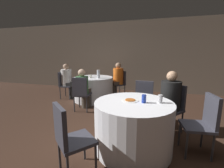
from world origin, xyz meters
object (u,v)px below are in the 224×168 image
(chair_near_southwest, at_px, (68,135))
(chair_far_west, at_px, (64,83))
(person_white_shirt, at_px, (68,81))
(soda_can_blue, at_px, (144,99))
(chair_near_north, at_px, (143,98))
(chair_near_east, at_px, (204,120))
(chair_near_northeast, at_px, (173,104))
(table_far, at_px, (93,89))
(table_near, at_px, (133,125))
(person_orange_shirt, at_px, (117,79))
(bottle_far, at_px, (98,74))
(person_black_shirt, at_px, (168,102))
(person_green_jacket, at_px, (83,89))
(pizza_plate_near, at_px, (130,100))
(soda_can_silver, at_px, (160,99))
(chair_far_northeast, at_px, (120,81))
(chair_far_south, at_px, (81,91))

(chair_near_southwest, bearing_deg, chair_far_west, 164.36)
(person_white_shirt, bearing_deg, soda_can_blue, 47.44)
(chair_near_north, height_order, chair_near_east, same)
(chair_near_northeast, bearing_deg, table_far, 6.49)
(table_near, height_order, chair_far_west, chair_far_west)
(person_orange_shirt, height_order, bottle_far, person_orange_shirt)
(person_white_shirt, relative_size, person_black_shirt, 1.00)
(chair_near_southwest, height_order, chair_near_north, same)
(table_near, xyz_separation_m, chair_near_east, (1.00, 0.13, 0.16))
(person_black_shirt, relative_size, bottle_far, 4.59)
(table_near, relative_size, chair_far_west, 1.32)
(chair_near_north, bearing_deg, person_orange_shirt, -56.21)
(person_black_shirt, distance_m, person_orange_shirt, 2.72)
(chair_near_north, distance_m, person_green_jacket, 1.66)
(chair_far_west, height_order, person_black_shirt, person_black_shirt)
(person_green_jacket, xyz_separation_m, soda_can_blue, (1.68, -1.39, 0.26))
(table_far, relative_size, chair_far_west, 1.40)
(bottle_far, bearing_deg, chair_near_northeast, -33.72)
(chair_near_northeast, bearing_deg, person_green_jacket, 24.07)
(chair_near_north, relative_size, bottle_far, 3.54)
(chair_near_northeast, xyz_separation_m, person_white_shirt, (-3.16, 1.45, 0.06))
(chair_near_east, relative_size, soda_can_blue, 7.41)
(chair_near_northeast, height_order, pizza_plate_near, chair_near_northeast)
(soda_can_blue, bearing_deg, chair_near_northeast, 57.28)
(bottle_far, bearing_deg, soda_can_silver, -49.61)
(chair_near_north, height_order, chair_far_northeast, same)
(chair_far_northeast, xyz_separation_m, chair_far_west, (-1.79, -0.79, 0.00))
(chair_near_southwest, distance_m, person_white_shirt, 3.52)
(chair_near_east, bearing_deg, soda_can_blue, 91.36)
(chair_near_northeast, xyz_separation_m, chair_far_west, (-3.31, 1.44, 0.00))
(table_near, xyz_separation_m, soda_can_silver, (0.38, 0.06, 0.44))
(person_black_shirt, bearing_deg, table_far, 3.19)
(chair_far_south, height_order, bottle_far, bottle_far)
(pizza_plate_near, distance_m, bottle_far, 2.47)
(table_near, height_order, chair_near_east, chair_near_east)
(person_green_jacket, xyz_separation_m, bottle_far, (0.15, 0.74, 0.33))
(chair_far_west, distance_m, soda_can_blue, 3.60)
(soda_can_silver, bearing_deg, person_white_shirt, 143.13)
(soda_can_silver, bearing_deg, chair_near_northeast, 69.53)
(person_black_shirt, bearing_deg, soda_can_silver, 114.11)
(chair_far_northeast, bearing_deg, table_near, 151.13)
(person_white_shirt, bearing_deg, chair_far_south, 42.02)
(table_near, bearing_deg, bottle_far, 123.01)
(chair_near_north, xyz_separation_m, soda_can_blue, (0.07, -1.01, 0.28))
(chair_near_northeast, relative_size, bottle_far, 3.54)
(table_far, bearing_deg, chair_near_east, -39.11)
(chair_far_northeast, relative_size, bottle_far, 3.54)
(chair_far_west, bearing_deg, person_orange_shirt, 109.51)
(person_black_shirt, bearing_deg, pizza_plate_near, 84.55)
(table_far, relative_size, chair_near_north, 1.40)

